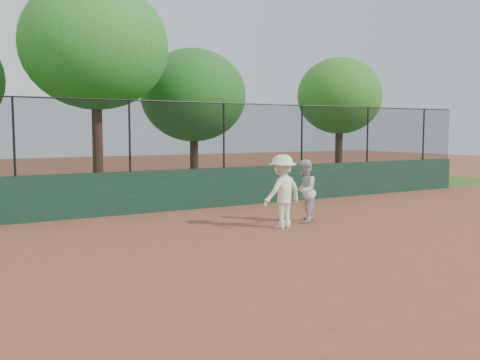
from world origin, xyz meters
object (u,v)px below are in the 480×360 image
tree_3 (194,95)px  tree_4 (340,96)px  player_second (304,191)px  player_main (282,191)px  tree_2 (95,46)px

tree_3 → tree_4: bearing=-12.7°
player_second → tree_3: (1.82, 10.08, 3.04)m
tree_3 → player_main: bearing=-104.8°
player_main → tree_2: 9.55m
player_main → tree_4: tree_4 is taller
tree_3 → tree_4: tree_3 is taller
player_second → tree_2: tree_2 is taller
tree_4 → tree_2: bearing=-176.8°
player_second → player_main: (-0.94, -0.35, 0.08)m
tree_2 → player_main: bearing=-75.9°
player_second → tree_2: (-3.01, 7.88, 4.45)m
player_main → tree_2: tree_2 is taller
player_main → tree_2: bearing=104.1°
tree_3 → tree_4: size_ratio=1.01×
tree_2 → tree_3: bearing=24.5°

